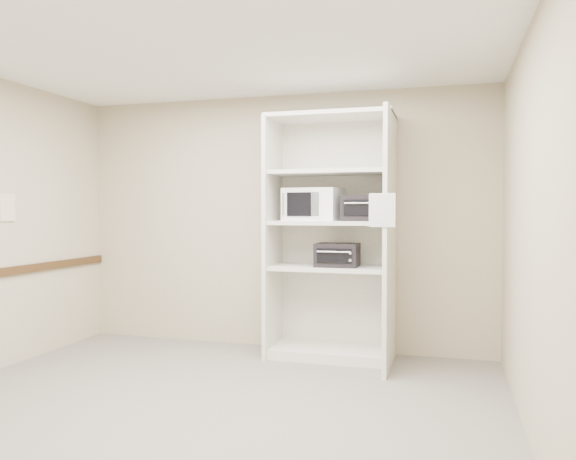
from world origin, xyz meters
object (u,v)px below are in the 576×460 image
(shelving_unit, at_px, (335,245))
(toaster_oven_upper, at_px, (365,208))
(microwave, at_px, (314,204))
(toaster_oven_lower, at_px, (337,255))

(shelving_unit, relative_size, toaster_oven_upper, 5.60)
(shelving_unit, relative_size, microwave, 4.46)
(shelving_unit, distance_m, toaster_oven_lower, 0.12)
(shelving_unit, xyz_separation_m, toaster_oven_upper, (0.30, -0.05, 0.36))
(toaster_oven_upper, relative_size, toaster_oven_lower, 1.05)
(toaster_oven_upper, bearing_deg, microwave, 169.85)
(toaster_oven_lower, bearing_deg, toaster_oven_upper, 1.33)
(microwave, xyz_separation_m, toaster_oven_upper, (0.53, -0.09, -0.04))
(toaster_oven_upper, xyz_separation_m, toaster_oven_lower, (-0.27, -0.01, -0.46))
(shelving_unit, bearing_deg, toaster_oven_upper, -9.69)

